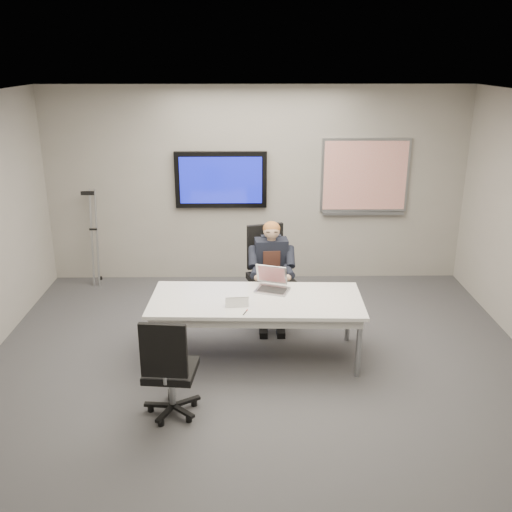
{
  "coord_description": "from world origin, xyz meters",
  "views": [
    {
      "loc": [
        -0.12,
        -5.02,
        3.19
      ],
      "look_at": [
        -0.04,
        0.75,
        1.13
      ],
      "focal_mm": 40.0,
      "sensor_mm": 36.0,
      "label": 1
    }
  ],
  "objects_px": {
    "conference_table": "(256,305)",
    "office_chair_near": "(171,385)",
    "seated_person": "(272,286)",
    "laptop": "(272,283)",
    "office_chair_far": "(269,289)"
  },
  "relations": [
    {
      "from": "conference_table",
      "to": "office_chair_near",
      "type": "distance_m",
      "value": 1.39
    },
    {
      "from": "seated_person",
      "to": "laptop",
      "type": "distance_m",
      "value": 0.58
    },
    {
      "from": "conference_table",
      "to": "seated_person",
      "type": "xyz_separation_m",
      "value": [
        0.2,
        0.8,
        -0.1
      ]
    },
    {
      "from": "office_chair_far",
      "to": "laptop",
      "type": "relative_size",
      "value": 2.67
    },
    {
      "from": "office_chair_far",
      "to": "office_chair_near",
      "type": "distance_m",
      "value": 2.36
    },
    {
      "from": "seated_person",
      "to": "conference_table",
      "type": "bearing_deg",
      "value": -108.95
    },
    {
      "from": "seated_person",
      "to": "laptop",
      "type": "relative_size",
      "value": 2.95
    },
    {
      "from": "office_chair_near",
      "to": "seated_person",
      "type": "distance_m",
      "value": 2.15
    },
    {
      "from": "conference_table",
      "to": "office_chair_far",
      "type": "distance_m",
      "value": 1.1
    },
    {
      "from": "office_chair_far",
      "to": "office_chair_near",
      "type": "relative_size",
      "value": 1.14
    },
    {
      "from": "conference_table",
      "to": "office_chair_near",
      "type": "height_order",
      "value": "office_chair_near"
    },
    {
      "from": "conference_table",
      "to": "office_chair_near",
      "type": "relative_size",
      "value": 2.24
    },
    {
      "from": "office_chair_far",
      "to": "laptop",
      "type": "distance_m",
      "value": 0.88
    },
    {
      "from": "office_chair_near",
      "to": "laptop",
      "type": "height_order",
      "value": "office_chair_near"
    },
    {
      "from": "conference_table",
      "to": "laptop",
      "type": "xyz_separation_m",
      "value": [
        0.18,
        0.27,
        0.14
      ]
    }
  ]
}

